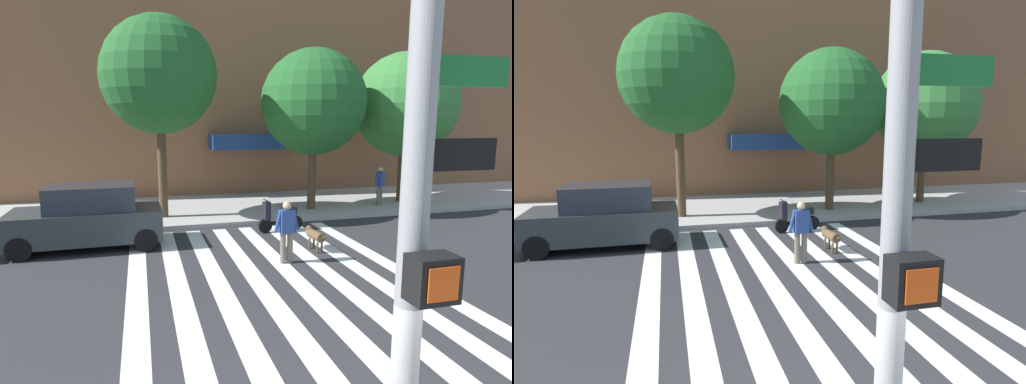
# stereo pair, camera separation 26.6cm
# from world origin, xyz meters

# --- Properties ---
(ground_plane) EXTENTS (160.00, 160.00, 0.00)m
(ground_plane) POSITION_xyz_m (0.00, 5.70, 0.00)
(ground_plane) COLOR #2B2B2D
(sidewalk_far) EXTENTS (80.00, 6.00, 0.15)m
(sidewalk_far) POSITION_xyz_m (0.00, 14.40, 0.07)
(sidewalk_far) COLOR #A9A6A1
(sidewalk_far) RESTS_ON ground_plane
(crosswalk_stripes) EXTENTS (6.75, 10.80, 0.01)m
(crosswalk_stripes) POSITION_xyz_m (1.30, 5.70, 0.00)
(crosswalk_stripes) COLOR silver
(crosswalk_stripes) RESTS_ON ground_plane
(traffic_light_pole) EXTENTS (0.74, 0.46, 5.80)m
(traffic_light_pole) POSITION_xyz_m (-0.03, -0.73, 3.52)
(traffic_light_pole) COLOR gray
(traffic_light_pole) RESTS_ON sidewalk_near
(parked_car_behind_first) EXTENTS (4.25, 2.05, 1.86)m
(parked_car_behind_first) POSITION_xyz_m (-3.19, 10.06, 0.91)
(parked_car_behind_first) COLOR #2E3435
(parked_car_behind_first) RESTS_ON ground_plane
(parked_scooter) EXTENTS (1.63, 0.56, 1.11)m
(parked_scooter) POSITION_xyz_m (2.84, 10.34, 0.48)
(parked_scooter) COLOR black
(parked_scooter) RESTS_ON ground_plane
(street_tree_nearest) EXTENTS (4.16, 4.16, 7.23)m
(street_tree_nearest) POSITION_xyz_m (-0.88, 12.96, 5.28)
(street_tree_nearest) COLOR #4C3823
(street_tree_nearest) RESTS_ON sidewalk_far
(street_tree_middle) EXTENTS (4.15, 4.15, 6.36)m
(street_tree_middle) POSITION_xyz_m (5.01, 12.88, 4.42)
(street_tree_middle) COLOR #4C3823
(street_tree_middle) RESTS_ON sidewalk_far
(street_tree_further) EXTENTS (4.46, 4.46, 6.48)m
(street_tree_further) POSITION_xyz_m (9.52, 13.40, 4.39)
(street_tree_further) COLOR #4C3823
(street_tree_further) RESTS_ON sidewalk_far
(pedestrian_dog_walker) EXTENTS (0.71, 0.28, 1.64)m
(pedestrian_dog_walker) POSITION_xyz_m (1.94, 7.18, 0.93)
(pedestrian_dog_walker) COLOR #6B6051
(pedestrian_dog_walker) RESTS_ON ground_plane
(dog_on_leash) EXTENTS (0.32, 1.07, 0.65)m
(dog_on_leash) POSITION_xyz_m (3.09, 8.02, 0.44)
(dog_on_leash) COLOR brown
(dog_on_leash) RESTS_ON ground_plane
(pedestrian_bystander) EXTENTS (0.65, 0.44, 1.64)m
(pedestrian_bystander) POSITION_xyz_m (8.12, 12.83, 1.08)
(pedestrian_bystander) COLOR #6B6051
(pedestrian_bystander) RESTS_ON sidewalk_far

